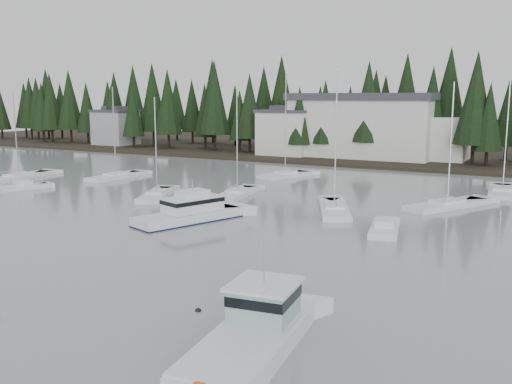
% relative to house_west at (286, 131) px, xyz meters
% --- Properties ---
extents(far_shore_land, '(240.00, 54.00, 1.00)m').
position_rel_house_west_xyz_m(far_shore_land, '(18.00, 18.00, -4.65)').
color(far_shore_land, black).
rests_on(far_shore_land, ground).
extents(conifer_treeline, '(200.00, 22.00, 20.00)m').
position_rel_house_west_xyz_m(conifer_treeline, '(18.00, 7.00, -4.65)').
color(conifer_treeline, black).
rests_on(conifer_treeline, ground).
extents(house_west, '(9.54, 7.42, 8.75)m').
position_rel_house_west_xyz_m(house_west, '(0.00, 0.00, 0.00)').
color(house_west, silver).
rests_on(house_west, ground).
extents(house_far_west, '(8.48, 7.42, 8.25)m').
position_rel_house_west_xyz_m(house_far_west, '(-42.00, 2.00, -0.25)').
color(house_far_west, '#999EA0').
rests_on(house_far_west, ground).
extents(harbor_inn, '(29.50, 11.50, 10.90)m').
position_rel_house_west_xyz_m(harbor_inn, '(15.04, 3.34, 1.12)').
color(harbor_inn, silver).
rests_on(harbor_inn, ground).
extents(cabin_cruiser_center, '(6.23, 10.38, 4.26)m').
position_rel_house_west_xyz_m(cabin_cruiser_center, '(15.64, -51.89, -4.01)').
color(cabin_cruiser_center, white).
rests_on(cabin_cruiser_center, ground).
extents(lobster_boat_teal, '(4.36, 9.49, 5.09)m').
position_rel_house_west_xyz_m(lobster_boat_teal, '(33.02, -71.75, -4.05)').
color(lobster_boat_teal, white).
rests_on(lobster_boat_teal, ground).
extents(sailboat_1, '(7.15, 10.34, 12.79)m').
position_rel_house_west_xyz_m(sailboat_1, '(34.26, -34.29, -4.59)').
color(sailboat_1, white).
rests_on(sailboat_1, ground).
extents(sailboat_2, '(3.77, 9.61, 13.52)m').
position_rel_house_west_xyz_m(sailboat_2, '(38.21, -23.00, -4.59)').
color(sailboat_2, white).
rests_on(sailboat_2, ground).
extents(sailboat_3, '(4.35, 11.25, 12.01)m').
position_rel_house_west_xyz_m(sailboat_3, '(-19.48, -41.46, -4.60)').
color(sailboat_3, white).
rests_on(sailboat_3, ground).
extents(sailboat_5, '(6.40, 9.98, 14.76)m').
position_rel_house_west_xyz_m(sailboat_5, '(25.20, -41.69, -4.57)').
color(sailboat_5, white).
rests_on(sailboat_5, ground).
extents(sailboat_6, '(2.77, 9.13, 12.63)m').
position_rel_house_west_xyz_m(sailboat_6, '(-8.61, -34.70, -4.59)').
color(sailboat_6, white).
rests_on(sailboat_6, ground).
extents(sailboat_7, '(5.88, 8.98, 11.33)m').
position_rel_house_west_xyz_m(sailboat_7, '(5.40, -43.55, -4.59)').
color(sailboat_7, white).
rests_on(sailboat_7, ground).
extents(sailboat_8, '(5.35, 8.64, 14.46)m').
position_rel_house_west_xyz_m(sailboat_8, '(10.76, -22.63, -4.57)').
color(sailboat_8, white).
rests_on(sailboat_8, ground).
extents(sailboat_9, '(3.88, 8.89, 12.15)m').
position_rel_house_west_xyz_m(sailboat_9, '(12.62, -38.60, -4.59)').
color(sailboat_9, white).
rests_on(sailboat_9, ground).
extents(runabout_0, '(3.92, 6.13, 1.42)m').
position_rel_house_west_xyz_m(runabout_0, '(-11.90, -46.96, -4.52)').
color(runabout_0, white).
rests_on(runabout_0, ground).
extents(runabout_1, '(3.52, 6.73, 1.42)m').
position_rel_house_west_xyz_m(runabout_1, '(31.76, -47.39, -4.52)').
color(runabout_1, white).
rests_on(runabout_1, ground).
extents(mooring_buoy_dark, '(0.33, 0.33, 0.33)m').
position_rel_house_west_xyz_m(mooring_buoy_dark, '(28.32, -69.10, -4.65)').
color(mooring_buoy_dark, black).
rests_on(mooring_buoy_dark, ground).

